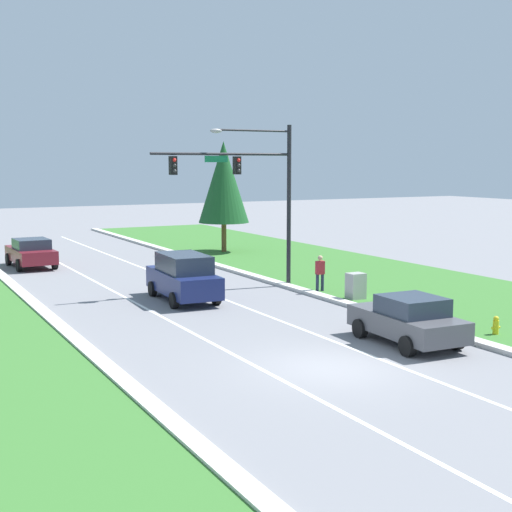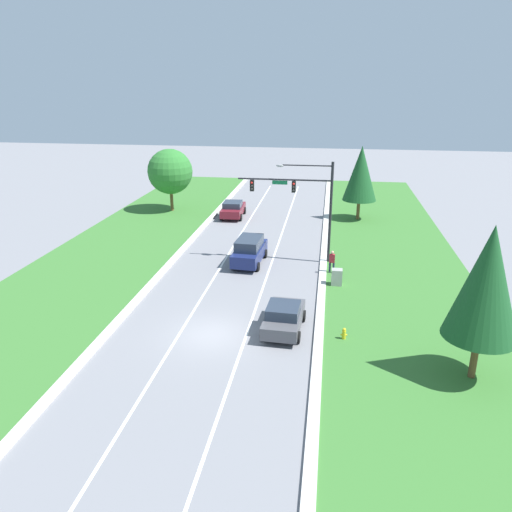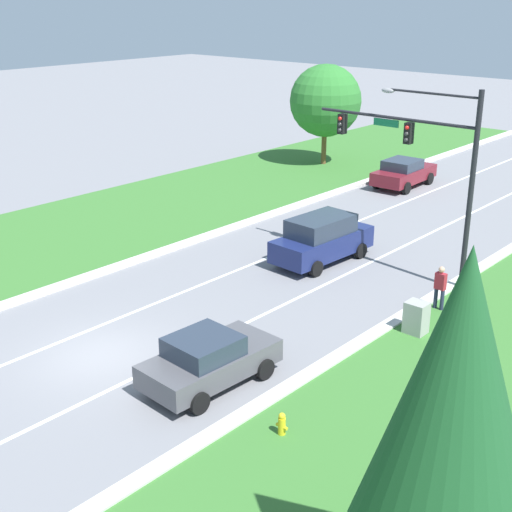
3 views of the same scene
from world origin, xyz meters
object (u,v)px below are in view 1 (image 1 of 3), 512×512
Objects in this scene: traffic_signal_mast at (252,180)px; navy_suv at (183,277)px; pedestrian at (320,272)px; conifer_far_right_tree at (224,182)px; utility_cabinet at (356,287)px; fire_hydrant at (496,326)px; burgundy_sedan at (31,253)px; graphite_sedan at (408,320)px.

navy_suv is (-3.83, -1.08, -3.99)m from traffic_signal_mast.
conifer_far_right_tree is at bearing -96.31° from pedestrian.
conifer_far_right_tree reaches higher than utility_cabinet.
traffic_signal_mast is 10.75× the size of fire_hydrant.
burgundy_sedan reaches higher than fire_hydrant.
burgundy_sedan is 26.08m from fire_hydrant.
pedestrian is (-0.34, 2.22, 0.35)m from utility_cabinet.
utility_cabinet is at bearing -60.14° from burgundy_sedan.
navy_suv is 12.79m from fire_hydrant.
conifer_far_right_tree is (4.99, 24.01, 3.76)m from graphite_sedan.
utility_cabinet is 2.28m from pedestrian.
fire_hydrant is at bearing -54.74° from navy_suv.
traffic_signal_mast reaches higher than burgundy_sedan.
fire_hydrant is (10.55, -23.84, -0.49)m from burgundy_sedan.
conifer_far_right_tree is at bearing 83.04° from utility_cabinet.
traffic_signal_mast is at bearing 103.91° from fire_hydrant.
utility_cabinet is (6.42, -3.43, -0.43)m from navy_suv.
pedestrian is at bearing 94.19° from fire_hydrant.
burgundy_sedan reaches higher than utility_cabinet.
graphite_sedan is 0.92× the size of burgundy_sedan.
burgundy_sedan is 12.87m from conifer_far_right_tree.
utility_cabinet is at bearing 69.86° from graphite_sedan.
utility_cabinet is at bearing 101.70° from pedestrian.
graphite_sedan is at bearing 77.17° from pedestrian.
traffic_signal_mast is at bearing 119.84° from utility_cabinet.
pedestrian is at bearing -57.23° from burgundy_sedan.
traffic_signal_mast reaches higher than fire_hydrant.
fire_hydrant is (0.36, -7.39, -0.24)m from utility_cabinet.
fire_hydrant is (0.70, -9.62, -0.59)m from pedestrian.
utility_cabinet is at bearing -96.96° from conifer_far_right_tree.
traffic_signal_mast is 4.45× the size of pedestrian.
burgundy_sedan is 17.31m from pedestrian.
graphite_sedan is 3.61× the size of utility_cabinet.
navy_suv is 6.19m from pedestrian.
utility_cabinet is 17.82m from conifer_far_right_tree.
fire_hydrant is at bearing -76.09° from traffic_signal_mast.
pedestrian reaches higher than burgundy_sedan.
traffic_signal_mast reaches higher than utility_cabinet.
navy_suv reaches higher than pedestrian.
navy_suv reaches higher than graphite_sedan.
utility_cabinet is at bearing 92.80° from fire_hydrant.
traffic_signal_mast is 6.44× the size of utility_cabinet.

